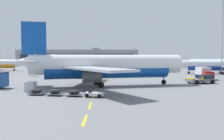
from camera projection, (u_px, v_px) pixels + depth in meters
ground at (179, 78)px, 67.10m from camera, size 400.00×400.00×0.00m
apron_paint_markings at (100, 79)px, 62.59m from camera, size 8.00×92.86×0.01m
airliner_foreground at (105, 66)px, 47.81m from camera, size 34.62×33.88×12.20m
pushback_tug at (202, 79)px, 52.78m from camera, size 6.52×4.33×2.08m
airliner_mid_left at (212, 62)px, 133.38m from camera, size 25.79×24.59×9.37m
airliner_far_right at (218, 65)px, 82.72m from camera, size 26.30×25.58×9.35m
fuel_service_truck at (204, 73)px, 63.29m from camera, size 2.71×7.01×3.14m
baggage_train at (64, 92)px, 35.36m from camera, size 11.62×4.16×1.14m
ground_crew_worker at (202, 80)px, 50.70m from camera, size 0.57×0.54×1.78m
uld_cargo_container at (31, 87)px, 40.32m from camera, size 1.75×1.71×1.60m
apron_light_mast_far at (223, 22)px, 80.73m from camera, size 1.80×1.80×28.45m
terminal_satellite at (79, 57)px, 196.90m from camera, size 94.32×22.19×13.35m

